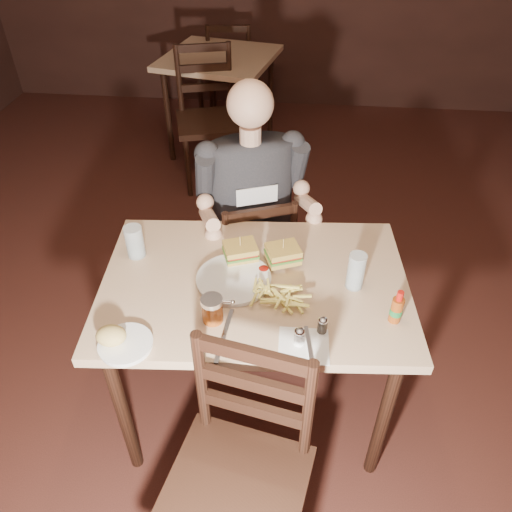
# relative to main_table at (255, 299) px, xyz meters

# --- Properties ---
(room_shell) EXTENTS (7.00, 7.00, 7.00)m
(room_shell) POSITION_rel_main_table_xyz_m (0.21, -0.00, 0.72)
(room_shell) COLOR black
(room_shell) RESTS_ON ground
(main_table) EXTENTS (1.18, 0.83, 0.77)m
(main_table) POSITION_rel_main_table_xyz_m (0.00, 0.00, 0.00)
(main_table) COLOR tan
(main_table) RESTS_ON ground
(bg_table) EXTENTS (0.95, 0.95, 0.77)m
(bg_table) POSITION_rel_main_table_xyz_m (-0.52, 2.50, -0.00)
(bg_table) COLOR tan
(bg_table) RESTS_ON ground
(chair_far) EXTENTS (0.50, 0.52, 0.82)m
(chair_far) POSITION_rel_main_table_xyz_m (-0.08, 0.56, -0.27)
(chair_far) COLOR black
(chair_far) RESTS_ON ground
(chair_near) EXTENTS (0.51, 0.55, 0.93)m
(chair_near) POSITION_rel_main_table_xyz_m (-0.00, -0.63, -0.22)
(chair_near) COLOR black
(chair_near) RESTS_ON ground
(bg_chair_far) EXTENTS (0.45, 0.49, 0.89)m
(bg_chair_far) POSITION_rel_main_table_xyz_m (-0.52, 3.05, -0.24)
(bg_chair_far) COLOR black
(bg_chair_far) RESTS_ON ground
(bg_chair_near) EXTENTS (0.56, 0.59, 0.96)m
(bg_chair_near) POSITION_rel_main_table_xyz_m (-0.52, 1.95, -0.20)
(bg_chair_near) COLOR black
(bg_chair_near) RESTS_ON ground
(diner) EXTENTS (0.62, 0.55, 0.88)m
(diner) POSITION_rel_main_table_xyz_m (-0.06, 0.52, 0.18)
(diner) COLOR #29282D
(diner) RESTS_ON chair_far
(dinner_plate) EXTENTS (0.29, 0.29, 0.02)m
(dinner_plate) POSITION_rel_main_table_xyz_m (-0.08, -0.01, 0.10)
(dinner_plate) COLOR white
(dinner_plate) RESTS_ON main_table
(sandwich_left) EXTENTS (0.15, 0.14, 0.10)m
(sandwich_left) POSITION_rel_main_table_xyz_m (-0.07, 0.11, 0.15)
(sandwich_left) COLOR gold
(sandwich_left) RESTS_ON dinner_plate
(sandwich_right) EXTENTS (0.15, 0.14, 0.10)m
(sandwich_right) POSITION_rel_main_table_xyz_m (0.10, 0.11, 0.15)
(sandwich_right) COLOR gold
(sandwich_right) RESTS_ON dinner_plate
(fries_pile) EXTENTS (0.25, 0.18, 0.04)m
(fries_pile) POSITION_rel_main_table_xyz_m (0.09, -0.10, 0.12)
(fries_pile) COLOR #DDCD61
(fries_pile) RESTS_ON dinner_plate
(ketchup_dollop) EXTENTS (0.04, 0.04, 0.01)m
(ketchup_dollop) POSITION_rel_main_table_xyz_m (0.03, 0.05, 0.11)
(ketchup_dollop) COLOR maroon
(ketchup_dollop) RESTS_ON dinner_plate
(glass_left) EXTENTS (0.08, 0.08, 0.13)m
(glass_left) POSITION_rel_main_table_xyz_m (-0.47, 0.11, 0.15)
(glass_left) COLOR silver
(glass_left) RESTS_ON main_table
(glass_right) EXTENTS (0.07, 0.07, 0.14)m
(glass_right) POSITION_rel_main_table_xyz_m (0.36, 0.01, 0.16)
(glass_right) COLOR silver
(glass_right) RESTS_ON main_table
(hot_sauce) EXTENTS (0.04, 0.04, 0.13)m
(hot_sauce) POSITION_rel_main_table_xyz_m (0.49, -0.15, 0.15)
(hot_sauce) COLOR #873A0F
(hot_sauce) RESTS_ON main_table
(salt_shaker) EXTENTS (0.04, 0.04, 0.06)m
(salt_shaker) POSITION_rel_main_table_xyz_m (0.17, -0.28, 0.12)
(salt_shaker) COLOR white
(salt_shaker) RESTS_ON main_table
(pepper_shaker) EXTENTS (0.03, 0.03, 0.06)m
(pepper_shaker) POSITION_rel_main_table_xyz_m (0.24, -0.22, 0.12)
(pepper_shaker) COLOR #38332D
(pepper_shaker) RESTS_ON main_table
(syrup_dispenser) EXTENTS (0.08, 0.08, 0.10)m
(syrup_dispenser) POSITION_rel_main_table_xyz_m (-0.12, -0.20, 0.14)
(syrup_dispenser) COLOR #873A0F
(syrup_dispenser) RESTS_ON main_table
(napkin) EXTENTS (0.16, 0.15, 0.00)m
(napkin) POSITION_rel_main_table_xyz_m (0.19, -0.29, 0.09)
(napkin) COLOR white
(napkin) RESTS_ON main_table
(knife) EXTENTS (0.03, 0.24, 0.01)m
(knife) POSITION_rel_main_table_xyz_m (-0.07, -0.27, 0.09)
(knife) COLOR silver
(knife) RESTS_ON napkin
(fork) EXTENTS (0.04, 0.17, 0.01)m
(fork) POSITION_rel_main_table_xyz_m (0.20, -0.29, 0.09)
(fork) COLOR silver
(fork) RESTS_ON napkin
(side_plate) EXTENTS (0.18, 0.18, 0.01)m
(side_plate) POSITION_rel_main_table_xyz_m (-0.38, -0.35, 0.09)
(side_plate) COLOR white
(side_plate) RESTS_ON main_table
(bread_roll) EXTENTS (0.10, 0.09, 0.06)m
(bread_roll) POSITION_rel_main_table_xyz_m (-0.42, -0.34, 0.13)
(bread_roll) COLOR tan
(bread_roll) RESTS_ON side_plate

